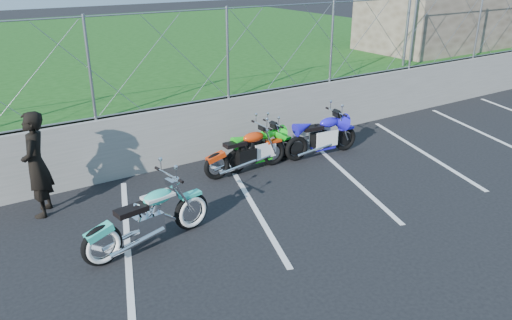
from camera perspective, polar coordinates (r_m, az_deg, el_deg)
ground at (r=8.61m, az=3.09°, el=-7.37°), size 90.00×90.00×0.00m
retaining_wall at (r=11.11m, az=-7.55°, el=3.05°), size 30.00×0.22×1.30m
grass_field at (r=20.34m, az=-20.31°, el=10.53°), size 30.00×20.00×1.30m
stone_building at (r=19.02m, az=19.78°, el=14.64°), size 5.00×3.00×1.80m
chain_link_fence at (r=10.70m, az=-7.99°, el=11.44°), size 28.00×0.03×2.00m
sign_pole at (r=15.40m, az=17.04°, el=15.77°), size 0.08×0.08×3.00m
parking_lines at (r=9.97m, az=5.28°, el=-3.13°), size 18.29×4.31×0.01m
cruiser_turquoise at (r=7.99m, az=-11.99°, el=-6.69°), size 2.23×0.70×1.11m
naked_orange at (r=10.50m, az=-1.04°, el=0.79°), size 1.99×0.67×0.99m
sportbike_green at (r=10.79m, az=0.61°, el=1.27°), size 1.81×0.64×0.94m
sportbike_blue at (r=11.51m, az=7.64°, el=2.58°), size 1.95×0.69×1.01m
person_standing at (r=9.35m, az=-23.82°, el=-0.49°), size 0.68×0.81×1.88m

